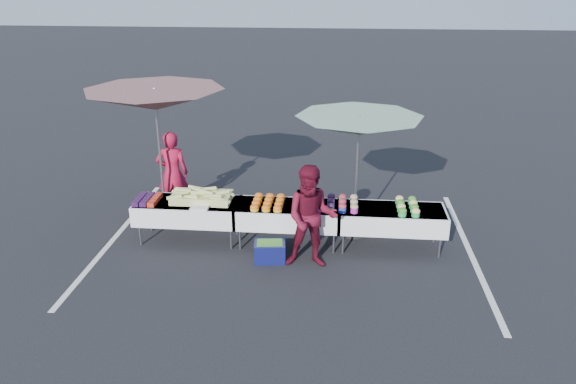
# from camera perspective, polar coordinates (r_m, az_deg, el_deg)

# --- Properties ---
(ground) EXTENTS (80.00, 80.00, 0.00)m
(ground) POSITION_cam_1_polar(r_m,az_deg,el_deg) (10.15, 0.00, -5.25)
(ground) COLOR black
(stripe_left) EXTENTS (0.10, 5.00, 0.00)m
(stripe_left) POSITION_cam_1_polar(r_m,az_deg,el_deg) (10.89, -17.06, -4.31)
(stripe_left) COLOR silver
(stripe_left) RESTS_ON ground
(stripe_right) EXTENTS (0.10, 5.00, 0.00)m
(stripe_right) POSITION_cam_1_polar(r_m,az_deg,el_deg) (10.39, 17.96, -5.73)
(stripe_right) COLOR silver
(stripe_right) RESTS_ON ground
(table_left) EXTENTS (1.86, 0.81, 0.75)m
(table_left) POSITION_cam_1_polar(r_m,az_deg,el_deg) (10.21, -10.12, -1.83)
(table_left) COLOR white
(table_left) RESTS_ON ground
(table_center) EXTENTS (1.86, 0.81, 0.75)m
(table_center) POSITION_cam_1_polar(r_m,az_deg,el_deg) (9.90, 0.00, -2.24)
(table_center) COLOR white
(table_center) RESTS_ON ground
(table_right) EXTENTS (1.86, 0.81, 0.75)m
(table_right) POSITION_cam_1_polar(r_m,az_deg,el_deg) (9.91, 10.43, -2.60)
(table_right) COLOR white
(table_right) RESTS_ON ground
(berry_punnets) EXTENTS (0.40, 0.54, 0.08)m
(berry_punnets) POSITION_cam_1_polar(r_m,az_deg,el_deg) (10.29, -14.10, -0.73)
(berry_punnets) COLOR #230B2D
(berry_punnets) RESTS_ON table_left
(corn_pile) EXTENTS (1.16, 0.57, 0.26)m
(corn_pile) POSITION_cam_1_polar(r_m,az_deg,el_deg) (10.09, -8.76, -0.45)
(corn_pile) COLOR #BFD16B
(corn_pile) RESTS_ON table_left
(plastic_bags) EXTENTS (0.30, 0.25, 0.05)m
(plastic_bags) POSITION_cam_1_polar(r_m,az_deg,el_deg) (9.79, -8.94, -1.57)
(plastic_bags) COLOR white
(plastic_bags) RESTS_ON table_left
(carrot_bowls) EXTENTS (0.55, 0.69, 0.11)m
(carrot_bowls) POSITION_cam_1_polar(r_m,az_deg,el_deg) (9.84, -2.04, -1.03)
(carrot_bowls) COLOR gold
(carrot_bowls) RESTS_ON table_center
(potato_cups) EXTENTS (0.94, 0.58, 0.16)m
(potato_cups) POSITION_cam_1_polar(r_m,az_deg,el_deg) (9.77, 4.39, -1.07)
(potato_cups) COLOR #263AB4
(potato_cups) RESTS_ON table_right
(bean_baskets) EXTENTS (0.36, 0.68, 0.15)m
(bean_baskets) POSITION_cam_1_polar(r_m,az_deg,el_deg) (9.84, 12.04, -1.39)
(bean_baskets) COLOR green
(bean_baskets) RESTS_ON table_right
(vendor) EXTENTS (0.68, 0.50, 1.70)m
(vendor) POSITION_cam_1_polar(r_m,az_deg,el_deg) (11.32, -11.66, 1.88)
(vendor) COLOR #A81332
(vendor) RESTS_ON ground
(customer) EXTENTS (0.85, 0.67, 1.74)m
(customer) POSITION_cam_1_polar(r_m,az_deg,el_deg) (9.07, 2.40, -2.59)
(customer) COLOR #5A0D1E
(customer) RESTS_ON ground
(umbrella_left) EXTENTS (2.77, 2.77, 2.63)m
(umbrella_left) POSITION_cam_1_polar(r_m,az_deg,el_deg) (10.60, -13.34, 9.03)
(umbrella_left) COLOR black
(umbrella_left) RESTS_ON ground
(umbrella_right) EXTENTS (2.43, 2.43, 2.28)m
(umbrella_right) POSITION_cam_1_polar(r_m,az_deg,el_deg) (9.84, 7.21, 6.61)
(umbrella_right) COLOR black
(umbrella_right) RESTS_ON ground
(storage_bin) EXTENTS (0.56, 0.44, 0.34)m
(storage_bin) POSITION_cam_1_polar(r_m,az_deg,el_deg) (9.52, -1.86, -6.01)
(storage_bin) COLOR #0E1249
(storage_bin) RESTS_ON ground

